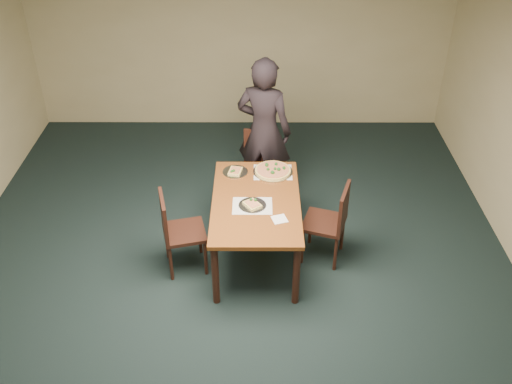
{
  "coord_description": "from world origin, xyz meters",
  "views": [
    {
      "loc": [
        0.25,
        -3.92,
        4.11
      ],
      "look_at": [
        0.24,
        0.84,
        0.85
      ],
      "focal_mm": 40.0,
      "sensor_mm": 36.0,
      "label": 1
    }
  ],
  "objects_px": {
    "chair_far": "(260,164)",
    "slice_plate_far": "(235,171)",
    "diner": "(264,131)",
    "pizza_pan": "(273,171)",
    "chair_left": "(176,228)",
    "slice_plate_near": "(252,205)",
    "dining_table": "(256,207)",
    "chair_right": "(332,219)"
  },
  "relations": [
    {
      "from": "slice_plate_far",
      "to": "diner",
      "type": "bearing_deg",
      "value": 63.97
    },
    {
      "from": "pizza_pan",
      "to": "slice_plate_near",
      "type": "relative_size",
      "value": 1.55
    },
    {
      "from": "pizza_pan",
      "to": "chair_left",
      "type": "bearing_deg",
      "value": -144.93
    },
    {
      "from": "diner",
      "to": "chair_right",
      "type": "bearing_deg",
      "value": 138.9
    },
    {
      "from": "chair_far",
      "to": "slice_plate_near",
      "type": "height_order",
      "value": "chair_far"
    },
    {
      "from": "diner",
      "to": "slice_plate_near",
      "type": "distance_m",
      "value": 1.3
    },
    {
      "from": "diner",
      "to": "pizza_pan",
      "type": "distance_m",
      "value": 0.68
    },
    {
      "from": "dining_table",
      "to": "diner",
      "type": "distance_m",
      "value": 1.22
    },
    {
      "from": "chair_right",
      "to": "slice_plate_near",
      "type": "xyz_separation_m",
      "value": [
        -0.83,
        -0.09,
        0.25
      ]
    },
    {
      "from": "chair_far",
      "to": "pizza_pan",
      "type": "bearing_deg",
      "value": -66.07
    },
    {
      "from": "chair_far",
      "to": "chair_left",
      "type": "height_order",
      "value": "same"
    },
    {
      "from": "dining_table",
      "to": "slice_plate_near",
      "type": "xyz_separation_m",
      "value": [
        -0.04,
        -0.1,
        0.11
      ]
    },
    {
      "from": "dining_table",
      "to": "pizza_pan",
      "type": "relative_size",
      "value": 3.46
    },
    {
      "from": "dining_table",
      "to": "slice_plate_far",
      "type": "height_order",
      "value": "slice_plate_far"
    },
    {
      "from": "chair_left",
      "to": "slice_plate_far",
      "type": "xyz_separation_m",
      "value": [
        0.58,
        0.7,
        0.25
      ]
    },
    {
      "from": "chair_far",
      "to": "slice_plate_far",
      "type": "distance_m",
      "value": 0.67
    },
    {
      "from": "pizza_pan",
      "to": "slice_plate_far",
      "type": "distance_m",
      "value": 0.42
    },
    {
      "from": "chair_left",
      "to": "slice_plate_near",
      "type": "relative_size",
      "value": 3.25
    },
    {
      "from": "chair_far",
      "to": "chair_left",
      "type": "xyz_separation_m",
      "value": [
        -0.86,
        -1.26,
        0.0
      ]
    },
    {
      "from": "dining_table",
      "to": "chair_right",
      "type": "height_order",
      "value": "chair_right"
    },
    {
      "from": "slice_plate_near",
      "to": "chair_left",
      "type": "bearing_deg",
      "value": -174.74
    },
    {
      "from": "diner",
      "to": "pizza_pan",
      "type": "height_order",
      "value": "diner"
    },
    {
      "from": "chair_far",
      "to": "slice_plate_far",
      "type": "height_order",
      "value": "chair_far"
    },
    {
      "from": "chair_far",
      "to": "slice_plate_far",
      "type": "bearing_deg",
      "value": -106.11
    },
    {
      "from": "chair_left",
      "to": "slice_plate_near",
      "type": "bearing_deg",
      "value": -98.59
    },
    {
      "from": "chair_right",
      "to": "slice_plate_far",
      "type": "relative_size",
      "value": 3.25
    },
    {
      "from": "chair_right",
      "to": "chair_far",
      "type": "bearing_deg",
      "value": -127.53
    },
    {
      "from": "chair_far",
      "to": "chair_right",
      "type": "distance_m",
      "value": 1.34
    },
    {
      "from": "pizza_pan",
      "to": "slice_plate_far",
      "type": "bearing_deg",
      "value": -179.73
    },
    {
      "from": "chair_right",
      "to": "slice_plate_near",
      "type": "relative_size",
      "value": 3.25
    },
    {
      "from": "chair_left",
      "to": "chair_right",
      "type": "relative_size",
      "value": 1.0
    },
    {
      "from": "chair_far",
      "to": "chair_left",
      "type": "bearing_deg",
      "value": -114.49
    },
    {
      "from": "dining_table",
      "to": "slice_plate_far",
      "type": "relative_size",
      "value": 5.36
    },
    {
      "from": "chair_far",
      "to": "chair_left",
      "type": "distance_m",
      "value": 1.53
    },
    {
      "from": "diner",
      "to": "dining_table",
      "type": "bearing_deg",
      "value": 104.26
    },
    {
      "from": "chair_far",
      "to": "pizza_pan",
      "type": "relative_size",
      "value": 2.1
    },
    {
      "from": "dining_table",
      "to": "pizza_pan",
      "type": "bearing_deg",
      "value": 70.81
    },
    {
      "from": "diner",
      "to": "slice_plate_far",
      "type": "relative_size",
      "value": 6.5
    },
    {
      "from": "pizza_pan",
      "to": "chair_right",
      "type": "bearing_deg",
      "value": -41.85
    },
    {
      "from": "chair_left",
      "to": "slice_plate_near",
      "type": "height_order",
      "value": "chair_left"
    },
    {
      "from": "chair_left",
      "to": "slice_plate_near",
      "type": "distance_m",
      "value": 0.82
    },
    {
      "from": "chair_right",
      "to": "pizza_pan",
      "type": "height_order",
      "value": "chair_right"
    }
  ]
}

